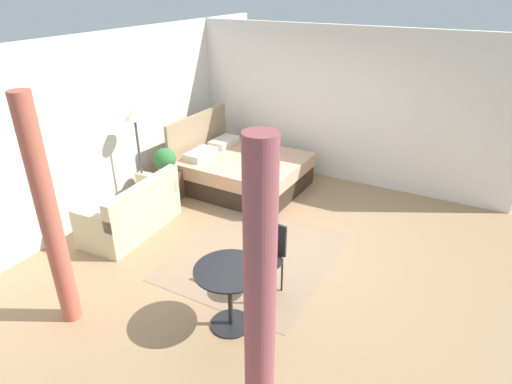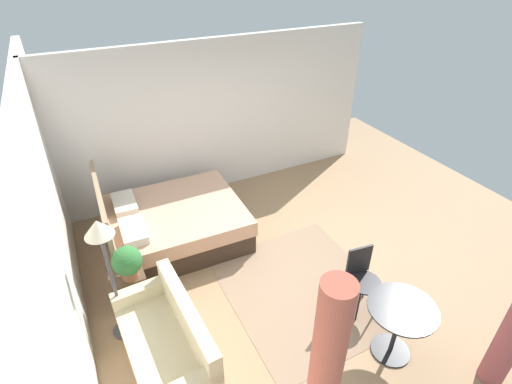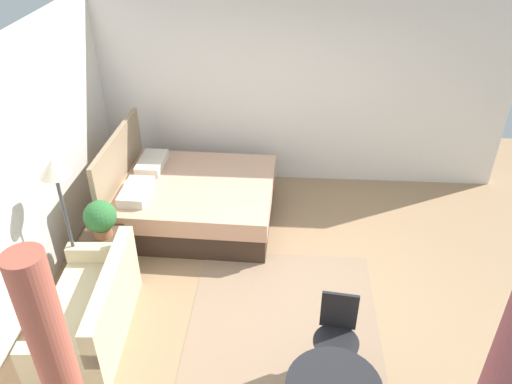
# 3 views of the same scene
# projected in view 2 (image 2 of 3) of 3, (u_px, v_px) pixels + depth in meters

# --- Properties ---
(ground_plane) EXTENTS (8.21, 8.68, 0.02)m
(ground_plane) POSITION_uv_depth(u_px,v_px,m) (296.00, 267.00, 5.57)
(ground_plane) COLOR #9E7A56
(wall_back) EXTENTS (8.21, 0.12, 2.67)m
(wall_back) POSITION_uv_depth(u_px,v_px,m) (54.00, 258.00, 3.77)
(wall_back) COLOR silver
(wall_back) RESTS_ON ground
(wall_right) EXTENTS (0.12, 5.68, 2.67)m
(wall_right) POSITION_uv_depth(u_px,v_px,m) (222.00, 117.00, 6.80)
(wall_right) COLOR silver
(wall_right) RESTS_ON ground
(area_rug) EXTENTS (2.23, 1.94, 0.01)m
(area_rug) POSITION_uv_depth(u_px,v_px,m) (303.00, 289.00, 5.21)
(area_rug) COLOR #93755B
(area_rug) RESTS_ON ground
(bed) EXTENTS (1.73, 2.02, 1.20)m
(bed) POSITION_uv_depth(u_px,v_px,m) (172.00, 223.00, 5.91)
(bed) COLOR #38281E
(bed) RESTS_ON ground
(couch) EXTENTS (1.52, 0.80, 0.81)m
(couch) POSITION_uv_depth(u_px,v_px,m) (168.00, 346.00, 4.16)
(couch) COLOR beige
(couch) RESTS_ON ground
(nightstand) EXTENTS (0.43, 0.42, 0.49)m
(nightstand) POSITION_uv_depth(u_px,v_px,m) (129.00, 287.00, 4.92)
(nightstand) COLOR brown
(nightstand) RESTS_ON ground
(potted_plant) EXTENTS (0.36, 0.36, 0.44)m
(potted_plant) POSITION_uv_depth(u_px,v_px,m) (127.00, 262.00, 4.60)
(potted_plant) COLOR #935B3D
(potted_plant) RESTS_ON nightstand
(vase) EXTENTS (0.11, 0.11, 0.17)m
(vase) POSITION_uv_depth(u_px,v_px,m) (124.00, 261.00, 4.84)
(vase) COLOR silver
(vase) RESTS_ON nightstand
(floor_lamp) EXTENTS (0.30, 0.30, 1.64)m
(floor_lamp) POSITION_uv_depth(u_px,v_px,m) (102.00, 245.00, 3.95)
(floor_lamp) COLOR #3F3F44
(floor_lamp) RESTS_ON ground
(balcony_table) EXTENTS (0.73, 0.73, 0.72)m
(balcony_table) POSITION_uv_depth(u_px,v_px,m) (399.00, 321.00, 4.15)
(balcony_table) COLOR black
(balcony_table) RESTS_ON ground
(cafe_chair_near_window) EXTENTS (0.45, 0.45, 0.87)m
(cafe_chair_near_window) POSITION_uv_depth(u_px,v_px,m) (361.00, 274.00, 4.72)
(cafe_chair_near_window) COLOR black
(cafe_chair_near_window) RESTS_ON ground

